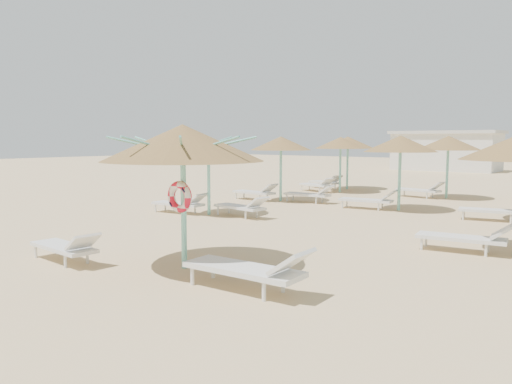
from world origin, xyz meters
The scene contains 6 objects.
ground centered at (0.00, 0.00, 0.00)m, with size 120.00×120.00×0.00m, color tan.
main_palapa centered at (0.13, -0.37, 2.46)m, with size 3.15×3.15×2.82m.
lounger_main_a centered at (-2.10, -1.57, 0.34)m, with size 1.98×0.70×0.71m.
lounger_main_b centered at (2.12, -0.76, 0.40)m, with size 2.32×0.80×0.83m.
palapa_field centered at (2.25, 10.52, 2.31)m, with size 18.95×14.05×2.72m.
service_hut centered at (-6.00, 35.00, 1.64)m, with size 8.40×4.40×3.25m.
Camera 1 is at (7.21, -7.07, 2.53)m, focal length 35.00 mm.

